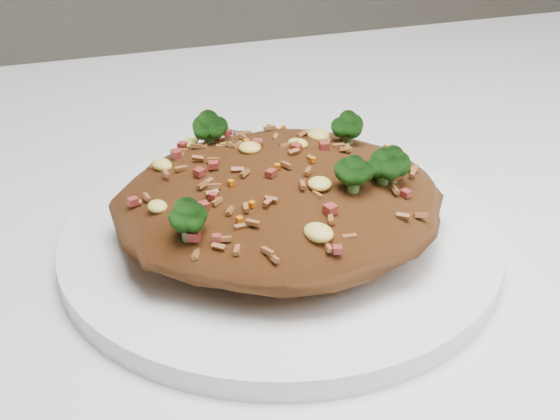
# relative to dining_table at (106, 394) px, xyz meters

# --- Properties ---
(dining_table) EXTENTS (1.20, 0.80, 0.75)m
(dining_table) POSITION_rel_dining_table_xyz_m (0.00, 0.00, 0.00)
(dining_table) COLOR silver
(dining_table) RESTS_ON ground
(plate) EXTENTS (0.27, 0.27, 0.01)m
(plate) POSITION_rel_dining_table_xyz_m (0.12, -0.00, 0.10)
(plate) COLOR white
(plate) RESTS_ON dining_table
(fried_rice) EXTENTS (0.20, 0.18, 0.06)m
(fried_rice) POSITION_rel_dining_table_xyz_m (0.12, -0.00, 0.13)
(fried_rice) COLOR brown
(fried_rice) RESTS_ON plate
(fork) EXTENTS (0.12, 0.13, 0.00)m
(fork) POSITION_rel_dining_table_xyz_m (0.17, 0.08, 0.11)
(fork) COLOR silver
(fork) RESTS_ON plate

